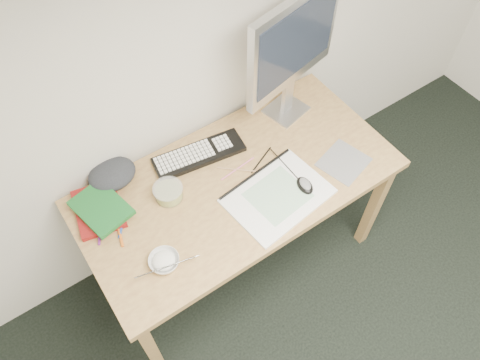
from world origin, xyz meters
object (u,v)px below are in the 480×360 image
(keyboard, at_px, (199,155))
(rice_bowl, at_px, (164,261))
(monitor, at_px, (293,45))
(desk, at_px, (238,192))
(sketchpad, at_px, (278,196))

(keyboard, height_order, rice_bowl, rice_bowl)
(keyboard, xyz_separation_m, monitor, (0.50, 0.00, 0.38))
(desk, xyz_separation_m, keyboard, (-0.07, 0.21, 0.09))
(desk, xyz_separation_m, rice_bowl, (-0.45, -0.16, 0.10))
(rice_bowl, bearing_deg, sketchpad, 0.05)
(desk, distance_m, rice_bowl, 0.49)
(sketchpad, bearing_deg, desk, 113.51)
(desk, bearing_deg, rice_bowl, -160.28)
(desk, bearing_deg, sketchpad, -59.74)
(sketchpad, xyz_separation_m, rice_bowl, (-0.55, -0.00, 0.01))
(monitor, relative_size, rice_bowl, 5.22)
(monitor, bearing_deg, sketchpad, -143.99)
(keyboard, bearing_deg, rice_bowl, -127.40)
(monitor, bearing_deg, rice_bowl, -169.26)
(desk, xyz_separation_m, sketchpad, (0.09, -0.16, 0.09))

